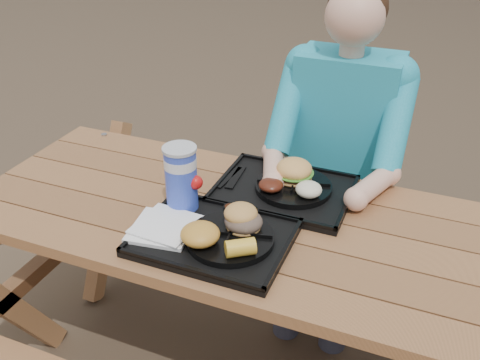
% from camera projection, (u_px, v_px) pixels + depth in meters
% --- Properties ---
extents(picnic_table, '(1.80, 1.49, 0.75)m').
position_uv_depth(picnic_table, '(240.00, 302.00, 1.90)').
color(picnic_table, '#999999').
rests_on(picnic_table, ground).
extents(tray_near, '(0.45, 0.35, 0.02)m').
position_uv_depth(tray_near, '(214.00, 238.00, 1.59)').
color(tray_near, black).
rests_on(tray_near, picnic_table).
extents(tray_far, '(0.45, 0.35, 0.02)m').
position_uv_depth(tray_far, '(284.00, 191.00, 1.82)').
color(tray_far, black).
rests_on(tray_far, picnic_table).
extents(plate_near, '(0.26, 0.26, 0.02)m').
position_uv_depth(plate_near, '(230.00, 238.00, 1.56)').
color(plate_near, black).
rests_on(plate_near, tray_near).
extents(plate_far, '(0.26, 0.26, 0.02)m').
position_uv_depth(plate_far, '(293.00, 187.00, 1.81)').
color(plate_far, black).
rests_on(plate_far, tray_far).
extents(napkin_stack, '(0.20, 0.20, 0.02)m').
position_uv_depth(napkin_stack, '(162.00, 227.00, 1.61)').
color(napkin_stack, white).
rests_on(napkin_stack, tray_near).
extents(soda_cup, '(0.10, 0.10, 0.20)m').
position_uv_depth(soda_cup, '(181.00, 179.00, 1.67)').
color(soda_cup, '#1A36C3').
rests_on(soda_cup, tray_near).
extents(condiment_bbq, '(0.04, 0.04, 0.03)m').
position_uv_depth(condiment_bbq, '(230.00, 210.00, 1.68)').
color(condiment_bbq, black).
rests_on(condiment_bbq, tray_near).
extents(condiment_mustard, '(0.05, 0.05, 0.03)m').
position_uv_depth(condiment_mustard, '(251.00, 214.00, 1.66)').
color(condiment_mustard, gold).
rests_on(condiment_mustard, tray_near).
extents(sandwich, '(0.11, 0.11, 0.11)m').
position_uv_depth(sandwich, '(244.00, 212.00, 1.56)').
color(sandwich, '#D4954A').
rests_on(sandwich, plate_near).
extents(mac_cheese, '(0.11, 0.11, 0.06)m').
position_uv_depth(mac_cheese, '(200.00, 234.00, 1.51)').
color(mac_cheese, gold).
rests_on(mac_cheese, plate_near).
extents(corn_cob, '(0.11, 0.11, 0.05)m').
position_uv_depth(corn_cob, '(240.00, 248.00, 1.46)').
color(corn_cob, yellow).
rests_on(corn_cob, plate_near).
extents(cutlery_far, '(0.04, 0.16, 0.01)m').
position_uv_depth(cutlery_far, '(236.00, 177.00, 1.88)').
color(cutlery_far, black).
rests_on(cutlery_far, tray_far).
extents(burger, '(0.13, 0.13, 0.11)m').
position_uv_depth(burger, '(294.00, 165.00, 1.81)').
color(burger, '#F0A954').
rests_on(burger, plate_far).
extents(baked_beans, '(0.08, 0.08, 0.04)m').
position_uv_depth(baked_beans, '(271.00, 185.00, 1.76)').
color(baked_beans, '#501D10').
rests_on(baked_beans, plate_far).
extents(potato_salad, '(0.09, 0.09, 0.05)m').
position_uv_depth(potato_salad, '(309.00, 189.00, 1.73)').
color(potato_salad, '#F3EECE').
rests_on(potato_salad, plate_far).
extents(diner, '(0.48, 0.84, 1.28)m').
position_uv_depth(diner, '(339.00, 173.00, 2.17)').
color(diner, '#159783').
rests_on(diner, ground).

